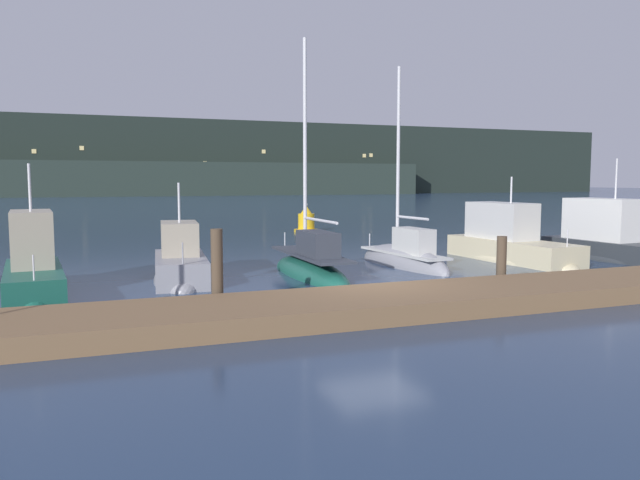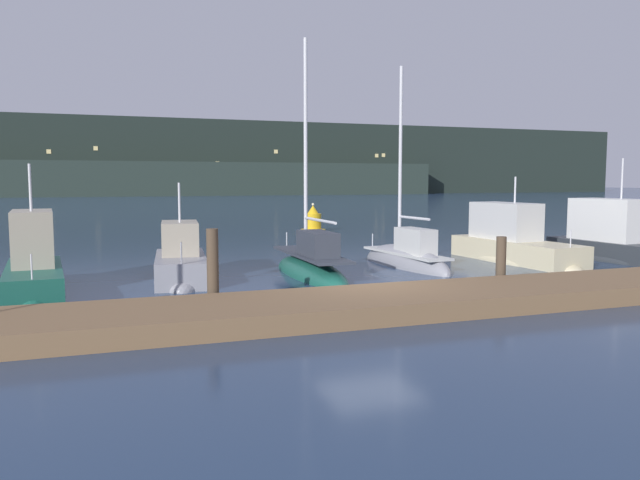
{
  "view_description": "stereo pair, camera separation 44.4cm",
  "coord_description": "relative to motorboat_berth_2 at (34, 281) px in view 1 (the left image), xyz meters",
  "views": [
    {
      "loc": [
        -7.04,
        -14.39,
        3.08
      ],
      "look_at": [
        0.0,
        3.8,
        1.2
      ],
      "focal_mm": 35.0,
      "sensor_mm": 36.0,
      "label": 1
    },
    {
      "loc": [
        -6.62,
        -14.55,
        3.08
      ],
      "look_at": [
        0.0,
        3.8,
        1.2
      ],
      "focal_mm": 35.0,
      "sensor_mm": 36.0,
      "label": 2
    }
  ],
  "objects": [
    {
      "name": "mooring_pile_2",
      "position": [
        12.29,
        -3.65,
        0.37
      ],
      "size": [
        0.28,
        0.28,
        1.5
      ],
      "primitive_type": "cylinder",
      "color": "#4C3D2D",
      "rests_on": "ground"
    },
    {
      "name": "dock",
      "position": [
        8.24,
        -5.3,
        -0.16
      ],
      "size": [
        32.69,
        2.8,
        0.45
      ],
      "primitive_type": "cube",
      "color": "brown",
      "rests_on": "ground"
    },
    {
      "name": "motorboat_berth_7",
      "position": [
        20.6,
        0.36,
        0.1
      ],
      "size": [
        2.48,
        6.68,
        4.37
      ],
      "color": "#2D3338",
      "rests_on": "ground"
    },
    {
      "name": "sailboat_berth_5",
      "position": [
        12.0,
        1.46,
        -0.24
      ],
      "size": [
        1.53,
        5.45,
        7.86
      ],
      "color": "gray",
      "rests_on": "ground"
    },
    {
      "name": "sailboat_berth_4",
      "position": [
        8.08,
        0.51,
        -0.19
      ],
      "size": [
        1.42,
        5.93,
        8.16
      ],
      "color": "#195647",
      "rests_on": "ground"
    },
    {
      "name": "motorboat_berth_3",
      "position": [
        4.03,
        1.07,
        -0.08
      ],
      "size": [
        2.11,
        4.74,
        3.6
      ],
      "color": "gray",
      "rests_on": "ground"
    },
    {
      "name": "motorboat_berth_2",
      "position": [
        0.0,
        0.0,
        0.0
      ],
      "size": [
        1.89,
        5.51,
        4.18
      ],
      "color": "#195647",
      "rests_on": "ground"
    },
    {
      "name": "motorboat_berth_6",
      "position": [
        16.55,
        1.43,
        0.04
      ],
      "size": [
        2.29,
        6.54,
        3.73
      ],
      "color": "beige",
      "rests_on": "ground"
    },
    {
      "name": "hillside_backdrop",
      "position": [
        7.01,
        117.72,
        6.81
      ],
      "size": [
        240.0,
        23.0,
        15.62
      ],
      "color": "#1E2823",
      "rests_on": "ground"
    },
    {
      "name": "ground_plane",
      "position": [
        8.24,
        -3.7,
        -0.38
      ],
      "size": [
        400.0,
        400.0,
        0.0
      ],
      "primitive_type": "plane",
      "color": "navy"
    },
    {
      "name": "mooring_pile_1",
      "position": [
        4.18,
        -3.65,
        0.59
      ],
      "size": [
        0.28,
        0.28,
        1.94
      ],
      "primitive_type": "cylinder",
      "color": "#4C3D2D",
      "rests_on": "ground"
    },
    {
      "name": "channel_buoy",
      "position": [
        13.81,
        16.79,
        0.23
      ],
      "size": [
        1.47,
        1.47,
        1.72
      ],
      "color": "gold",
      "rests_on": "ground"
    }
  ]
}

